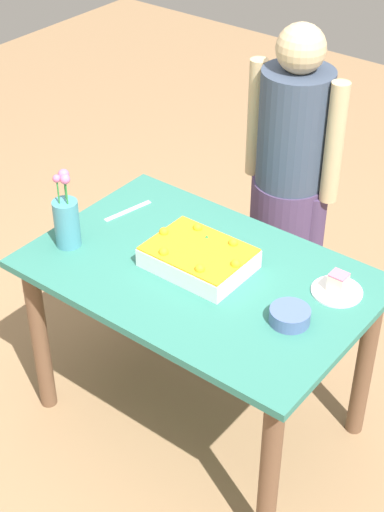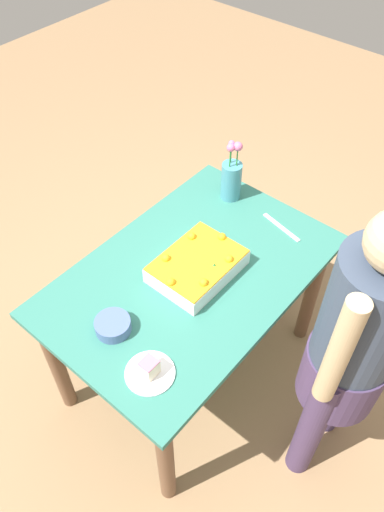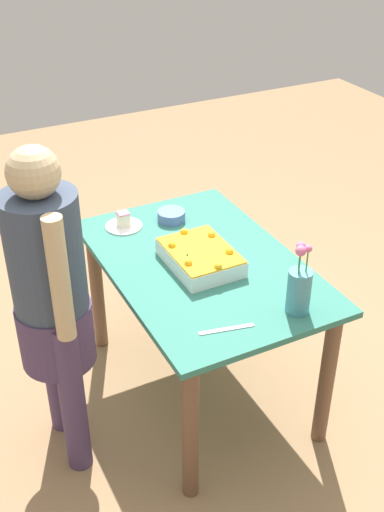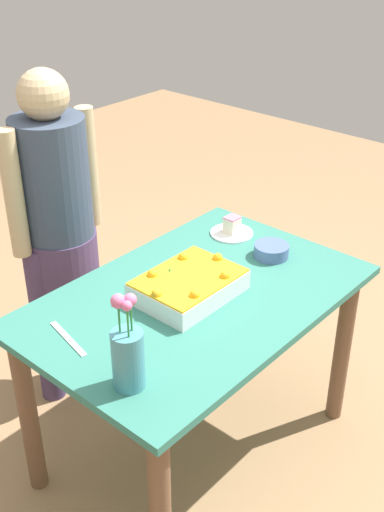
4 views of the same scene
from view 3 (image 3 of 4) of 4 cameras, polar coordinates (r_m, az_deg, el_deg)
ground_plane at (r=3.41m, az=0.77°, el=-11.45°), size 8.00×8.00×0.00m
dining_table at (r=3.01m, az=0.86°, el=-2.69°), size 1.27×0.83×0.77m
sheet_cake at (r=2.89m, az=0.74°, el=-0.08°), size 0.37×0.28×0.10m
serving_plate_with_slice at (r=3.21m, az=-6.10°, el=2.97°), size 0.18×0.18×0.08m
cake_knife at (r=2.53m, az=3.09°, el=-6.52°), size 0.07×0.23×0.00m
flower_vase at (r=2.60m, az=9.50°, el=-2.83°), size 0.10×0.10×0.32m
fruit_bowl at (r=3.25m, az=-1.85°, el=3.59°), size 0.14×0.14×0.05m
person_standing at (r=2.63m, az=-12.43°, el=-3.38°), size 0.45×0.31×1.49m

